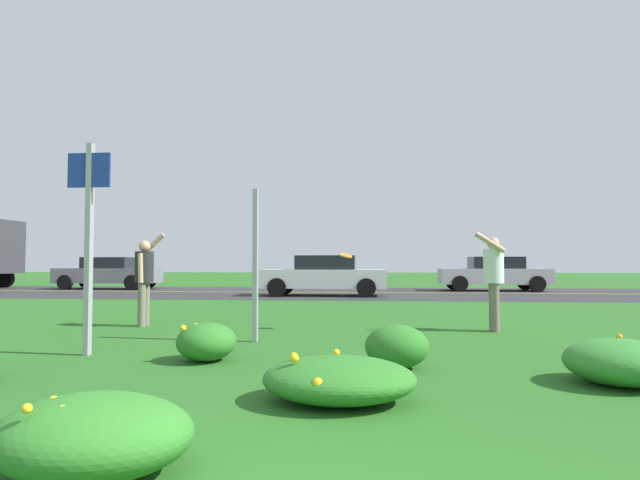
% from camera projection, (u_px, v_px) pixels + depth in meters
% --- Properties ---
extents(ground_plane, '(120.00, 120.00, 0.00)m').
position_uv_depth(ground_plane, '(348.00, 318.00, 11.45)').
color(ground_plane, '#26601E').
extents(highway_strip, '(120.00, 9.40, 0.01)m').
position_uv_depth(highway_strip, '(360.00, 293.00, 21.42)').
color(highway_strip, '#2D2D30').
rests_on(highway_strip, ground).
extents(highway_center_stripe, '(120.00, 0.16, 0.00)m').
position_uv_depth(highway_center_stripe, '(360.00, 293.00, 21.42)').
color(highway_center_stripe, yellow).
rests_on(highway_center_stripe, ground).
extents(daylily_clump_near_camera, '(1.02, 1.03, 0.46)m').
position_uv_depth(daylily_clump_near_camera, '(620.00, 362.00, 5.13)').
color(daylily_clump_near_camera, '#337F2D').
rests_on(daylily_clump_near_camera, ground).
extents(daylily_clump_mid_left, '(1.29, 1.09, 0.42)m').
position_uv_depth(daylily_clump_mid_left, '(339.00, 379.00, 4.51)').
color(daylily_clump_mid_left, '#2D7526').
rests_on(daylily_clump_mid_left, ground).
extents(daylily_clump_mid_right, '(1.10, 0.91, 0.46)m').
position_uv_depth(daylily_clump_mid_right, '(94.00, 435.00, 2.94)').
color(daylily_clump_mid_right, '#2D7526').
rests_on(daylily_clump_mid_right, ground).
extents(daylily_clump_front_left, '(0.70, 0.63, 0.48)m').
position_uv_depth(daylily_clump_front_left, '(397.00, 346.00, 5.94)').
color(daylily_clump_front_left, '#2D7526').
rests_on(daylily_clump_front_left, ground).
extents(daylily_clump_mid_center, '(0.70, 0.77, 0.45)m').
position_uv_depth(daylily_clump_mid_center, '(206.00, 342.00, 6.40)').
color(daylily_clump_mid_center, '#2D7526').
rests_on(daylily_clump_mid_center, ground).
extents(sign_post_near_path, '(0.56, 0.10, 2.70)m').
position_uv_depth(sign_post_near_path, '(89.00, 226.00, 6.85)').
color(sign_post_near_path, '#93969B').
rests_on(sign_post_near_path, ground).
extents(sign_post_by_roadside, '(0.07, 0.10, 2.27)m').
position_uv_depth(sign_post_by_roadside, '(255.00, 265.00, 8.01)').
color(sign_post_by_roadside, '#93969B').
rests_on(sign_post_by_roadside, ground).
extents(person_thrower_dark_shirt, '(0.48, 0.49, 1.74)m').
position_uv_depth(person_thrower_dark_shirt, '(144.00, 275.00, 9.99)').
color(person_thrower_dark_shirt, '#232328').
rests_on(person_thrower_dark_shirt, ground).
extents(person_catcher_white_shirt, '(0.52, 0.49, 1.70)m').
position_uv_depth(person_catcher_white_shirt, '(493.00, 275.00, 9.23)').
color(person_catcher_white_shirt, silver).
rests_on(person_catcher_white_shirt, ground).
extents(frisbee_orange, '(0.25, 0.24, 0.13)m').
position_uv_depth(frisbee_orange, '(346.00, 256.00, 9.39)').
color(frisbee_orange, orange).
extents(car_silver_center_left, '(4.50, 2.00, 1.45)m').
position_uv_depth(car_silver_center_left, '(494.00, 273.00, 23.00)').
color(car_silver_center_left, '#B7BABF').
rests_on(car_silver_center_left, ground).
extents(car_white_center_right, '(4.50, 2.00, 1.45)m').
position_uv_depth(car_white_center_right, '(324.00, 275.00, 19.46)').
color(car_white_center_right, silver).
rests_on(car_white_center_right, ground).
extents(car_gray_rightmost, '(4.50, 2.00, 1.45)m').
position_uv_depth(car_gray_rightmost, '(109.00, 273.00, 24.67)').
color(car_gray_rightmost, slate).
rests_on(car_gray_rightmost, ground).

